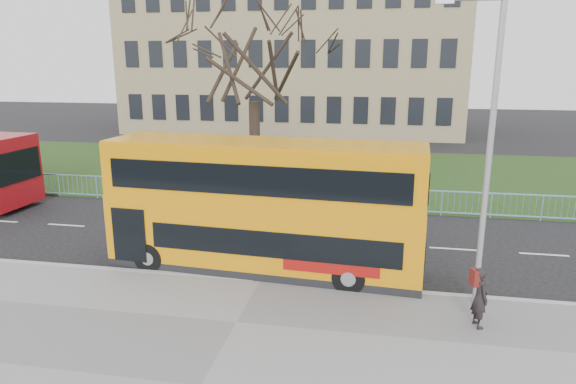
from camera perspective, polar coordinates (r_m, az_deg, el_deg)
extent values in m
plane|color=black|center=(16.88, -1.86, -8.00)|extent=(120.00, 120.00, 0.00)
cube|color=#9B9B9E|center=(15.46, -3.09, -9.90)|extent=(80.00, 0.20, 0.14)
cube|color=#1C3914|center=(30.41, 3.82, 2.21)|extent=(80.00, 15.40, 0.08)
cube|color=#8C7C59|center=(50.94, 0.96, 15.00)|extent=(30.00, 15.00, 14.00)
cube|color=orange|center=(16.01, -2.66, -4.56)|extent=(9.78, 2.96, 1.79)
cube|color=orange|center=(15.70, -2.71, -0.93)|extent=(9.78, 2.96, 0.31)
cube|color=orange|center=(15.48, -2.75, 2.49)|extent=(9.73, 2.91, 1.61)
cube|color=black|center=(14.79, -1.92, -5.89)|extent=(7.43, 0.55, 0.78)
cube|color=black|center=(14.44, -4.07, 1.28)|extent=(8.86, 0.65, 0.87)
cylinder|color=black|center=(16.68, -15.19, -7.03)|extent=(0.97, 0.32, 0.96)
cylinder|color=black|center=(14.78, 6.76, -9.43)|extent=(0.97, 0.32, 0.96)
imported|color=black|center=(13.45, 20.53, -10.91)|extent=(0.52, 0.64, 1.52)
cylinder|color=#9A9DA2|center=(13.73, 21.39, 3.11)|extent=(0.15, 0.15, 7.70)
cube|color=#9A9DA2|center=(13.34, 16.97, 19.61)|extent=(0.44, 0.19, 0.12)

